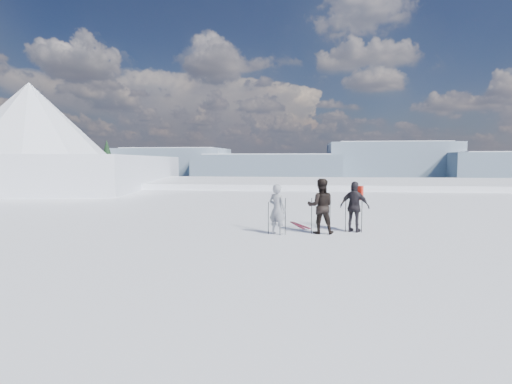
# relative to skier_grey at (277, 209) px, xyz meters

# --- Properties ---
(lake_basin) EXTENTS (820.00, 820.00, 71.62)m
(lake_basin) POSITION_rel_skier_grey_xyz_m (1.57, 27.63, -7.39)
(lake_basin) COLOR white
(lake_basin) RESTS_ON ground
(far_mountain_range) EXTENTS (770.00, 110.00, 53.00)m
(far_mountain_range) POSITION_rel_skier_grey_xyz_m (31.17, 452.42, -8.08)
(far_mountain_range) COLOR slate
(far_mountain_range) RESTS_ON ground
(near_ridge) EXTENTS (31.37, 35.68, 25.62)m
(near_ridge) POSITION_rel_skier_grey_xyz_m (-24.99, 26.97, -4.37)
(near_ridge) COLOR white
(near_ridge) RESTS_ON ground
(skier_grey) EXTENTS (0.77, 0.69, 1.78)m
(skier_grey) POSITION_rel_skier_grey_xyz_m (0.00, 0.00, 0.00)
(skier_grey) COLOR gray
(skier_grey) RESTS_ON ground
(skier_dark) EXTENTS (0.96, 0.75, 1.96)m
(skier_dark) POSITION_rel_skier_grey_xyz_m (1.53, 0.35, 0.09)
(skier_dark) COLOR black
(skier_dark) RESTS_ON ground
(skier_pack) EXTENTS (1.17, 0.88, 1.85)m
(skier_pack) POSITION_rel_skier_grey_xyz_m (2.76, 0.77, 0.03)
(skier_pack) COLOR black
(skier_pack) RESTS_ON ground
(backpack) EXTENTS (0.45, 0.37, 0.51)m
(backpack) POSITION_rel_skier_grey_xyz_m (2.87, 1.00, 1.21)
(backpack) COLOR red
(backpack) RESTS_ON skier_pack
(ski_poles) EXTENTS (3.34, 0.83, 1.36)m
(ski_poles) POSITION_rel_skier_grey_xyz_m (1.43, 0.31, -0.27)
(ski_poles) COLOR black
(ski_poles) RESTS_ON ground
(skis_loose) EXTENTS (0.84, 1.64, 0.03)m
(skis_loose) POSITION_rel_skier_grey_xyz_m (0.74, 1.99, -0.87)
(skis_loose) COLOR black
(skis_loose) RESTS_ON ground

